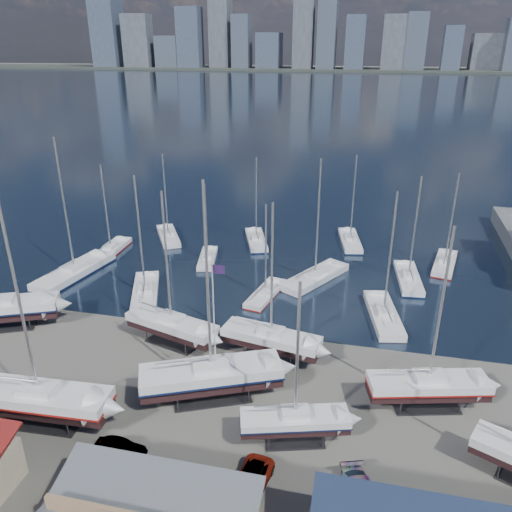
# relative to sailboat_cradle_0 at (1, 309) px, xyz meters

# --- Properties ---
(ground) EXTENTS (1400.00, 1400.00, 0.00)m
(ground) POSITION_rel_sailboat_cradle_0_xyz_m (25.96, -5.38, -2.20)
(ground) COLOR #605E59
(ground) RESTS_ON ground
(water) EXTENTS (1400.00, 600.00, 0.40)m
(water) POSITION_rel_sailboat_cradle_0_xyz_m (25.96, 304.62, -2.35)
(water) COLOR #19253A
(water) RESTS_ON ground
(far_shore) EXTENTS (1400.00, 80.00, 2.20)m
(far_shore) POSITION_rel_sailboat_cradle_0_xyz_m (25.96, 564.62, -1.10)
(far_shore) COLOR #2D332D
(far_shore) RESTS_ON ground
(skyline) EXTENTS (639.14, 43.80, 107.69)m
(skyline) POSITION_rel_sailboat_cradle_0_xyz_m (18.13, 558.38, 36.89)
(skyline) COLOR #475166
(skyline) RESTS_ON far_shore
(sailboat_cradle_0) EXTENTS (11.92, 7.61, 18.52)m
(sailboat_cradle_0) POSITION_rel_sailboat_cradle_0_xyz_m (0.00, 0.00, 0.00)
(sailboat_cradle_0) COLOR #2D2D33
(sailboat_cradle_0) RESTS_ON ground
(sailboat_cradle_1) EXTENTS (11.65, 3.86, 18.38)m
(sailboat_cradle_1) POSITION_rel_sailboat_cradle_0_xyz_m (12.91, -12.02, -0.01)
(sailboat_cradle_1) COLOR #2D2D33
(sailboat_cradle_1) RESTS_ON ground
(sailboat_cradle_2) EXTENTS (10.15, 5.39, 15.96)m
(sailboat_cradle_2) POSITION_rel_sailboat_cradle_0_xyz_m (18.79, 1.02, -0.13)
(sailboat_cradle_2) COLOR #2D2D33
(sailboat_cradle_2) RESTS_ON ground
(sailboat_cradle_3) EXTENTS (12.32, 7.96, 19.14)m
(sailboat_cradle_3) POSITION_rel_sailboat_cradle_0_xyz_m (25.21, -6.14, 0.03)
(sailboat_cradle_3) COLOR #2D2D33
(sailboat_cradle_3) RESTS_ON ground
(sailboat_cradle_4) EXTENTS (9.88, 4.39, 15.62)m
(sailboat_cradle_4) POSITION_rel_sailboat_cradle_0_xyz_m (28.97, 0.86, -0.15)
(sailboat_cradle_4) COLOR #2D2D33
(sailboat_cradle_4) RESTS_ON ground
(sailboat_cradle_5) EXTENTS (8.58, 4.55, 13.56)m
(sailboat_cradle_5) POSITION_rel_sailboat_cradle_0_xyz_m (32.89, -9.68, -0.26)
(sailboat_cradle_5) COLOR #2D2D33
(sailboat_cradle_5) RESTS_ON ground
(sailboat_cradle_6) EXTENTS (10.30, 5.14, 16.04)m
(sailboat_cradle_6) POSITION_rel_sailboat_cradle_0_xyz_m (43.00, -3.26, -0.13)
(sailboat_cradle_6) COLOR #2D2D33
(sailboat_cradle_6) RESTS_ON ground
(sailboat_moored_0) EXTENTS (5.72, 13.02, 18.83)m
(sailboat_moored_0) POSITION_rel_sailboat_cradle_0_xyz_m (0.32, 13.25, -1.89)
(sailboat_moored_0) COLOR black
(sailboat_moored_0) RESTS_ON water
(sailboat_moored_1) EXTENTS (2.72, 9.12, 13.57)m
(sailboat_moored_1) POSITION_rel_sailboat_cradle_0_xyz_m (1.17, 21.37, -1.89)
(sailboat_moored_1) COLOR black
(sailboat_moored_1) RESTS_ON water
(sailboat_moored_2) EXTENTS (6.79, 9.25, 13.87)m
(sailboat_moored_2) POSITION_rel_sailboat_cradle_0_xyz_m (7.20, 28.48, -1.88)
(sailboat_moored_2) COLOR black
(sailboat_moored_2) RESTS_ON water
(sailboat_moored_3) EXTENTS (6.48, 10.74, 15.54)m
(sailboat_moored_3) POSITION_rel_sailboat_cradle_0_xyz_m (11.82, 9.85, -1.89)
(sailboat_moored_3) COLOR black
(sailboat_moored_3) RESTS_ON water
(sailboat_moored_4) EXTENTS (3.64, 7.93, 11.56)m
(sailboat_moored_4) POSITION_rel_sailboat_cradle_0_xyz_m (15.80, 21.64, -1.87)
(sailboat_moored_4) COLOR black
(sailboat_moored_4) RESTS_ON water
(sailboat_moored_5) EXTENTS (5.45, 9.51, 13.72)m
(sailboat_moored_5) POSITION_rel_sailboat_cradle_0_xyz_m (20.92, 29.89, -1.89)
(sailboat_moored_5) COLOR black
(sailboat_moored_5) RESTS_ON water
(sailboat_moored_6) EXTENTS (3.83, 8.39, 12.11)m
(sailboat_moored_6) POSITION_rel_sailboat_cradle_0_xyz_m (25.89, 12.99, -1.89)
(sailboat_moored_6) COLOR black
(sailboat_moored_6) RESTS_ON water
(sailboat_moored_7) EXTENTS (8.10, 10.99, 16.49)m
(sailboat_moored_7) POSITION_rel_sailboat_cradle_0_xyz_m (31.19, 18.66, -1.88)
(sailboat_moored_7) COLOR black
(sailboat_moored_7) RESTS_ON water
(sailboat_moored_8) EXTENTS (4.28, 9.76, 14.12)m
(sailboat_moored_8) POSITION_rel_sailboat_cradle_0_xyz_m (34.88, 32.76, -1.89)
(sailboat_moored_8) COLOR black
(sailboat_moored_8) RESTS_ON water
(sailboat_moored_9) EXTENTS (4.66, 10.42, 15.20)m
(sailboat_moored_9) POSITION_rel_sailboat_cradle_0_xyz_m (39.67, 10.78, -1.88)
(sailboat_moored_9) COLOR black
(sailboat_moored_9) RESTS_ON water
(sailboat_moored_10) EXTENTS (3.48, 9.81, 14.38)m
(sailboat_moored_10) POSITION_rel_sailboat_cradle_0_xyz_m (42.83, 21.10, -1.89)
(sailboat_moored_10) COLOR black
(sailboat_moored_10) RESTS_ON water
(sailboat_moored_11) EXTENTS (4.41, 9.45, 13.63)m
(sailboat_moored_11) POSITION_rel_sailboat_cradle_0_xyz_m (47.92, 27.04, -1.89)
(sailboat_moored_11) COLOR black
(sailboat_moored_11) RESTS_ON water
(car_a) EXTENTS (1.88, 4.22, 1.41)m
(car_a) POSITION_rel_sailboat_cradle_0_xyz_m (19.51, -15.97, -1.50)
(car_a) COLOR gray
(car_a) RESTS_ON ground
(car_b) EXTENTS (3.89, 1.37, 1.28)m
(car_b) POSITION_rel_sailboat_cradle_0_xyz_m (20.61, -14.09, -1.56)
(car_b) COLOR gray
(car_b) RESTS_ON ground
(car_c) EXTENTS (2.77, 4.85, 1.28)m
(car_c) POSITION_rel_sailboat_cradle_0_xyz_m (30.68, -14.74, -1.56)
(car_c) COLOR gray
(car_c) RESTS_ON ground
(car_d) EXTENTS (3.52, 5.33, 1.44)m
(car_d) POSITION_rel_sailboat_cradle_0_xyz_m (38.07, -14.47, -1.48)
(car_d) COLOR gray
(car_d) RESTS_ON ground
(flagpole) EXTENTS (1.11, 0.12, 12.54)m
(flagpole) POSITION_rel_sailboat_cradle_0_xyz_m (25.54, -5.58, 5.06)
(flagpole) COLOR white
(flagpole) RESTS_ON ground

